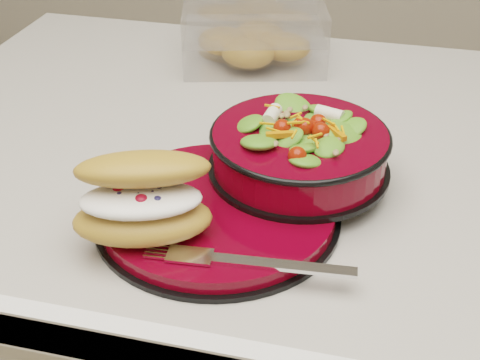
% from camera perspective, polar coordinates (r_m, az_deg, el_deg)
% --- Properties ---
extents(dinner_plate, '(0.26, 0.26, 0.02)m').
position_cam_1_polar(dinner_plate, '(0.71, -1.89, -2.68)').
color(dinner_plate, black).
rests_on(dinner_plate, island_counter).
extents(salad_bowl, '(0.21, 0.21, 0.09)m').
position_cam_1_polar(salad_bowl, '(0.75, 5.11, 3.00)').
color(salad_bowl, black).
rests_on(salad_bowl, dinner_plate).
extents(croissant, '(0.15, 0.13, 0.08)m').
position_cam_1_polar(croissant, '(0.65, -8.25, -1.57)').
color(croissant, '#C5853C').
rests_on(croissant, dinner_plate).
extents(fork, '(0.18, 0.03, 0.00)m').
position_cam_1_polar(fork, '(0.63, 1.16, -7.04)').
color(fork, silver).
rests_on(fork, dinner_plate).
extents(pastry_box, '(0.25, 0.21, 0.09)m').
position_cam_1_polar(pastry_box, '(1.08, 1.18, 12.25)').
color(pastry_box, white).
rests_on(pastry_box, island_counter).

